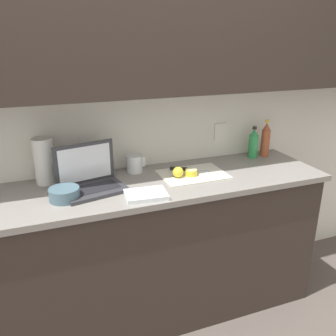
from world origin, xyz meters
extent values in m
plane|color=#564C47|center=(0.00, 0.00, 0.00)|extent=(12.00, 12.00, 0.00)
cube|color=white|center=(0.00, 0.32, 1.30)|extent=(5.20, 0.06, 2.60)
cube|color=white|center=(-0.24, 0.29, 1.11)|extent=(0.09, 0.01, 0.12)
cube|color=white|center=(0.68, 0.29, 1.11)|extent=(0.09, 0.01, 0.12)
cube|color=#332823|center=(0.00, 0.13, 1.77)|extent=(4.42, 0.32, 0.70)
cube|color=#332823|center=(0.00, 0.00, 0.45)|extent=(2.24, 0.55, 0.89)
cube|color=gray|center=(0.00, 0.00, 0.91)|extent=(2.31, 0.58, 0.03)
cube|color=#333338|center=(-0.26, -0.01, 0.94)|extent=(0.38, 0.30, 0.02)
cube|color=black|center=(-0.26, -0.01, 0.95)|extent=(0.30, 0.19, 0.00)
cube|color=#333338|center=(-0.28, 0.10, 1.06)|extent=(0.34, 0.08, 0.24)
cube|color=white|center=(-0.28, 0.09, 1.06)|extent=(0.30, 0.07, 0.20)
cube|color=silver|center=(0.36, 0.02, 0.93)|extent=(0.40, 0.29, 0.01)
cube|color=silver|center=(0.41, 0.04, 0.94)|extent=(0.14, 0.10, 0.00)
cylinder|color=black|center=(0.30, 0.11, 0.95)|extent=(0.11, 0.07, 0.02)
cylinder|color=yellow|center=(0.34, 0.00, 0.96)|extent=(0.07, 0.07, 0.04)
cylinder|color=#F4EAA3|center=(0.34, 0.00, 0.98)|extent=(0.06, 0.06, 0.00)
sphere|color=yellow|center=(0.25, 0.00, 0.97)|extent=(0.07, 0.07, 0.07)
cylinder|color=#2D934C|center=(0.89, 0.18, 1.01)|extent=(0.07, 0.07, 0.16)
cone|color=#2D934C|center=(0.89, 0.18, 1.11)|extent=(0.06, 0.06, 0.04)
cylinder|color=black|center=(0.89, 0.18, 1.14)|extent=(0.03, 0.03, 0.02)
cylinder|color=#A34C2D|center=(0.99, 0.18, 1.02)|extent=(0.06, 0.06, 0.19)
cone|color=#A34C2D|center=(0.99, 0.18, 1.15)|extent=(0.05, 0.05, 0.06)
cylinder|color=gold|center=(0.99, 0.18, 1.18)|extent=(0.03, 0.03, 0.02)
cylinder|color=silver|center=(0.04, 0.20, 0.98)|extent=(0.10, 0.10, 0.11)
cube|color=silver|center=(0.10, 0.20, 0.99)|extent=(0.02, 0.01, 0.06)
cylinder|color=slate|center=(-0.42, -0.07, 0.96)|extent=(0.16, 0.16, 0.07)
cylinder|color=white|center=(-0.49, 0.21, 1.06)|extent=(0.12, 0.12, 0.27)
cube|color=white|center=(-0.01, -0.18, 0.94)|extent=(0.23, 0.18, 0.02)
camera|label=1|loc=(-0.51, -1.84, 1.73)|focal=38.00mm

